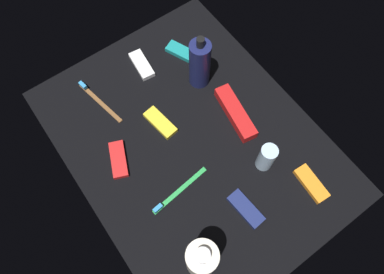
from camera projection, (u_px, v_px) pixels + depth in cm
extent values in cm
cube|color=black|center=(192.00, 142.00, 101.48)|extent=(84.00, 64.00, 1.20)
cylinder|color=#191E4F|center=(200.00, 64.00, 101.50)|extent=(6.10, 6.10, 16.33)
cylinder|color=black|center=(200.00, 42.00, 92.73)|extent=(2.20, 2.20, 2.80)
cylinder|color=silver|center=(201.00, 259.00, 80.58)|extent=(7.14, 7.14, 16.38)
cylinder|color=silver|center=(203.00, 255.00, 72.06)|extent=(3.20, 3.20, 2.20)
cylinder|color=silver|center=(266.00, 157.00, 93.88)|extent=(4.40, 4.40, 9.63)
cube|color=green|center=(180.00, 190.00, 94.87)|extent=(3.13, 18.02, 0.90)
cube|color=#338CCC|center=(158.00, 208.00, 91.90)|extent=(1.37, 2.70, 1.20)
cube|color=brown|center=(100.00, 102.00, 105.39)|extent=(17.91, 4.52, 0.90)
cube|color=#338CCC|center=(83.00, 85.00, 106.49)|extent=(2.76, 1.56, 1.20)
cube|color=red|center=(235.00, 113.00, 102.71)|extent=(18.09, 7.32, 3.20)
cube|color=red|center=(119.00, 159.00, 97.97)|extent=(11.14, 7.74, 1.50)
cube|color=white|center=(142.00, 65.00, 110.28)|extent=(10.78, 5.15, 1.50)
cube|color=yellow|center=(160.00, 123.00, 102.43)|extent=(10.85, 5.39, 1.50)
cube|color=navy|center=(247.00, 208.00, 92.70)|extent=(10.68, 4.79, 1.50)
cube|color=teal|center=(183.00, 52.00, 112.12)|extent=(11.13, 7.79, 1.50)
cube|color=orange|center=(311.00, 184.00, 95.27)|extent=(10.66, 4.75, 1.50)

